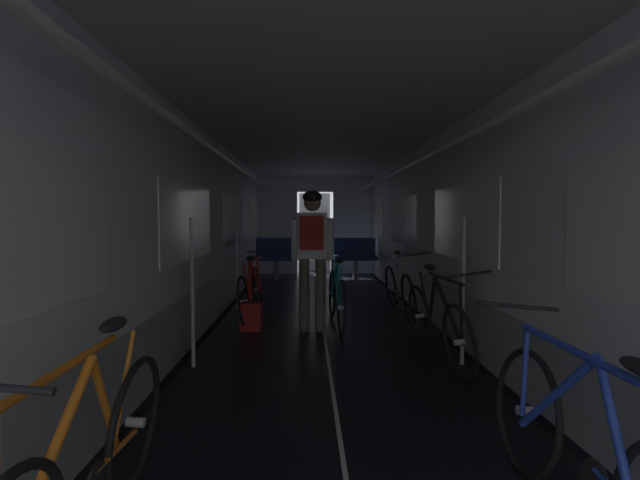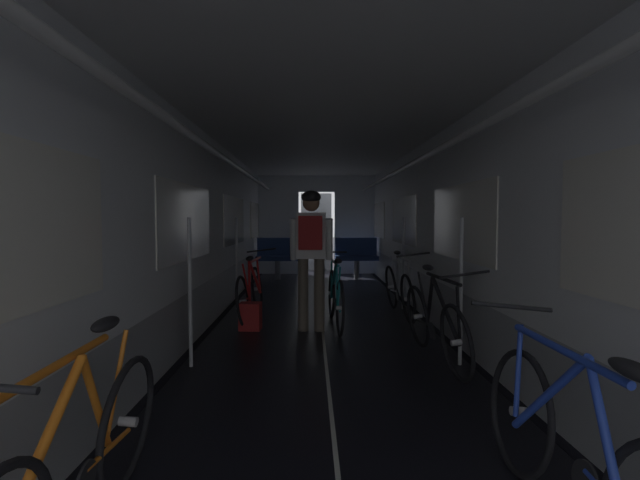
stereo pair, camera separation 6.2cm
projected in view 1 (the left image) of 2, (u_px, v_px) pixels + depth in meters
train_car_shell at (323, 194)px, 5.58m from camera, size 3.14×12.34×2.57m
bench_seat_far_left at (276, 254)px, 10.08m from camera, size 0.98×0.51×0.95m
bench_seat_far_right at (355, 254)px, 10.13m from camera, size 0.98×0.51×0.95m
bicycle_blue at (585, 452)px, 1.91m from camera, size 0.44×1.69×0.95m
bicycle_red at (251, 291)px, 6.10m from camera, size 0.44×1.69×0.95m
bicycle_black at (437, 322)px, 4.28m from camera, size 0.45×1.69×0.95m
bicycle_orange at (87, 468)px, 1.78m from camera, size 0.44×1.69×0.95m
bicycle_silver at (399, 289)px, 6.31m from camera, size 0.44×1.69×0.95m
person_cyclist_aisle at (312, 244)px, 5.39m from camera, size 0.54×0.40×1.73m
bicycle_teal_in_aisle at (336, 296)px, 5.70m from camera, size 0.44×1.69×0.94m
backpack_on_floor at (251, 316)px, 5.50m from camera, size 0.27×0.22×0.34m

